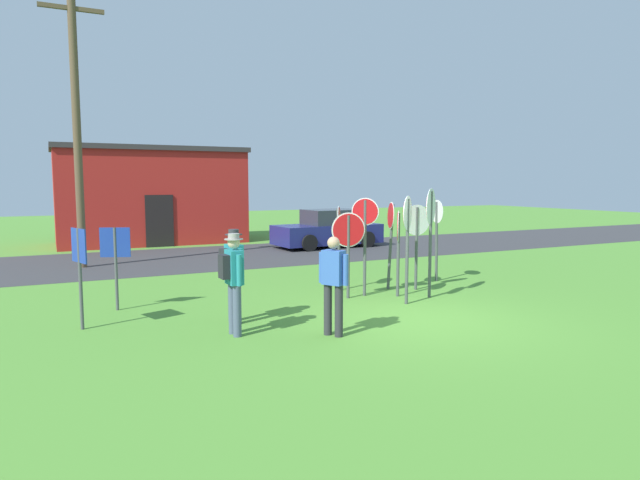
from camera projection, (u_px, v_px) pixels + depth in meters
The scene contains 19 objects.
ground_plane at pixel (419, 320), 10.39m from camera, with size 80.00×80.00×0.00m, color #518E33.
street_asphalt at pixel (244, 255), 19.67m from camera, with size 60.00×6.40×0.01m, color #38383A.
building_background at pixel (151, 195), 23.61m from camera, with size 7.76×3.81×4.08m.
utility_pole at pixel (77, 125), 16.41m from camera, with size 1.80×0.24×8.26m.
parked_car_on_street at pixel (329, 230), 22.16m from camera, with size 4.40×2.22×1.51m.
stop_sign_rear_left at pixel (407, 231), 11.60m from camera, with size 0.56×0.49×2.31m.
stop_sign_tallest at pixel (391, 231), 13.27m from camera, with size 0.28×0.62×2.13m.
stop_sign_nearest at pixel (339, 234), 13.13m from camera, with size 0.39×0.59×2.04m.
stop_sign_low_front at pixel (417, 232), 13.19m from camera, with size 0.74×0.07×2.06m.
stop_sign_far_back at pixel (431, 223), 12.26m from camera, with size 0.63×0.51×2.46m.
stop_sign_leaning_right at pixel (365, 231), 12.47m from camera, with size 0.49×0.39×2.24m.
stop_sign_center_cluster at pixel (398, 239), 12.42m from camera, with size 0.43×0.58×1.96m.
stop_sign_rear_right at pixel (348, 240), 12.21m from camera, with size 0.76×0.19×1.93m.
stop_sign_leaning_left at pixel (437, 227), 14.34m from camera, with size 0.13×0.60×2.14m.
person_in_blue at pixel (233, 277), 9.24m from camera, with size 0.40×0.57×1.74m.
person_holding_notes at pixel (333, 280), 9.22m from camera, with size 0.37×0.51×1.69m.
person_on_left at pixel (233, 269), 10.07m from camera, with size 0.42×0.56×1.74m.
info_panel_leftmost at pixel (79, 260), 9.59m from camera, with size 0.21×0.58×1.79m.
info_panel_middle at pixel (115, 253), 11.07m from camera, with size 0.56×0.25×1.69m.
Camera 1 is at (-6.19, -8.29, 2.58)m, focal length 30.85 mm.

